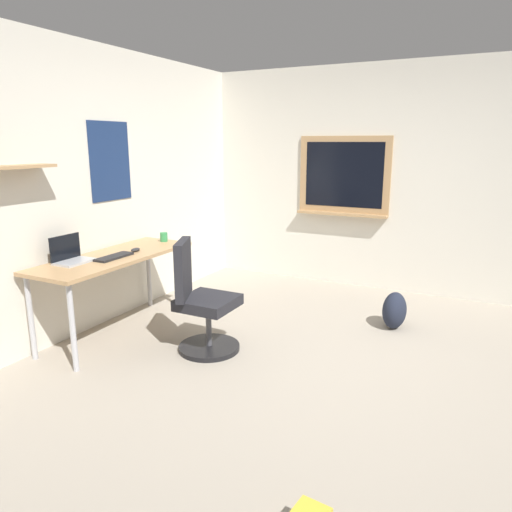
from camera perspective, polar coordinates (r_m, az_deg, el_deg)
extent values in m
plane|color=#9E9384|center=(3.75, 9.80, -14.18)|extent=(5.20, 5.20, 0.00)
cube|color=silver|center=(4.66, -19.85, 7.46)|extent=(5.00, 0.10, 2.60)
cube|color=tan|center=(3.99, -27.43, 9.47)|extent=(0.68, 0.20, 0.02)
cube|color=navy|center=(4.81, -17.11, 10.81)|extent=(0.52, 0.01, 0.74)
cube|color=silver|center=(5.73, 17.69, 8.61)|extent=(0.10, 5.00, 2.60)
cube|color=tan|center=(5.83, 10.53, 9.58)|extent=(0.04, 1.10, 0.90)
cube|color=black|center=(5.81, 10.49, 9.57)|extent=(0.01, 0.94, 0.76)
cube|color=tan|center=(5.83, 10.21, 5.00)|extent=(0.12, 1.10, 0.03)
cube|color=tan|center=(4.44, -16.66, -0.11)|extent=(1.58, 0.58, 0.03)
cylinder|color=#B7B7BC|center=(3.90, -21.17, -8.05)|extent=(0.04, 0.04, 0.71)
cylinder|color=#B7B7BC|center=(4.93, -8.58, -2.79)|extent=(0.04, 0.04, 0.71)
cylinder|color=#B7B7BC|center=(4.24, -25.42, -6.74)|extent=(0.04, 0.04, 0.71)
cylinder|color=#B7B7BC|center=(5.21, -12.75, -2.11)|extent=(0.04, 0.04, 0.71)
cylinder|color=black|center=(4.15, -5.64, -10.85)|extent=(0.52, 0.52, 0.04)
cylinder|color=#4C4C51|center=(4.08, -5.70, -8.42)|extent=(0.05, 0.05, 0.34)
cube|color=#232328|center=(4.00, -5.77, -5.56)|extent=(0.44, 0.44, 0.09)
cube|color=#232328|center=(3.95, -8.74, -1.58)|extent=(0.39, 0.23, 0.48)
cube|color=#ADAFB5|center=(4.26, -20.94, -0.64)|extent=(0.31, 0.21, 0.02)
cube|color=black|center=(4.31, -21.96, 0.98)|extent=(0.31, 0.01, 0.21)
cube|color=black|center=(4.33, -16.69, -0.10)|extent=(0.37, 0.13, 0.02)
ellipsoid|color=#262628|center=(4.53, -14.28, 0.73)|extent=(0.10, 0.06, 0.03)
cylinder|color=#338C4C|center=(4.92, -11.02, 2.26)|extent=(0.08, 0.08, 0.09)
ellipsoid|color=#1E2333|center=(4.71, 16.29, -6.28)|extent=(0.32, 0.22, 0.35)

